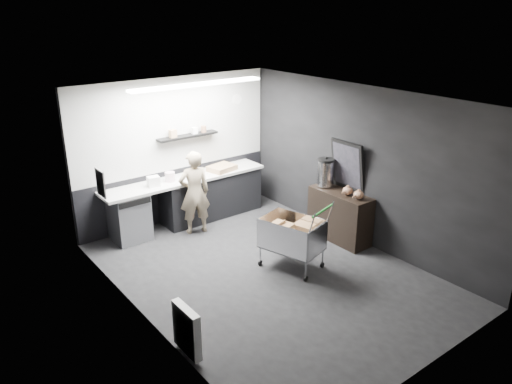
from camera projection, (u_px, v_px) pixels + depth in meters
floor at (268, 274)px, 7.70m from camera, size 5.50×5.50×0.00m
ceiling at (269, 99)px, 6.74m from camera, size 5.50×5.50×0.00m
wall_back at (175, 150)px, 9.26m from camera, size 5.50×0.00×5.50m
wall_front at (434, 266)px, 5.19m from camera, size 5.50×0.00×5.50m
wall_left at (141, 228)px, 6.08m from camera, size 0.00×5.50×5.50m
wall_right at (361, 166)px, 8.36m from camera, size 0.00×5.50×5.50m
kitchen_wall_panel at (174, 124)px, 9.06m from camera, size 3.95×0.02×1.70m
dado_panel at (178, 193)px, 9.54m from camera, size 3.95×0.02×1.00m
floating_shelf at (188, 136)px, 9.18m from camera, size 1.20×0.22×0.04m
wall_clock at (237, 99)px, 9.75m from camera, size 0.20×0.03×0.20m
poster at (100, 183)px, 6.98m from camera, size 0.02×0.30×0.40m
poster_red_band at (100, 178)px, 6.96m from camera, size 0.02×0.22×0.10m
radiator at (187, 330)px, 5.80m from camera, size 0.10×0.50×0.60m
ceiling_strip at (198, 84)px, 8.12m from camera, size 2.40×0.20×0.04m
prep_counter at (193, 199)px, 9.41m from camera, size 3.20×0.61×0.90m
person at (194, 193)px, 8.84m from camera, size 0.63×0.49×1.53m
shopping_cart at (292, 236)px, 7.73m from camera, size 0.86×1.15×1.10m
sideboard at (339, 209)px, 8.68m from camera, size 0.50×1.17×1.75m
fire_extinguisher at (184, 326)px, 6.07m from camera, size 0.15×0.15×0.48m
cardboard_box at (222, 168)px, 9.56m from camera, size 0.56×0.47×0.10m
pink_tub at (170, 177)px, 8.96m from camera, size 0.18×0.18×0.18m
white_container at (153, 181)px, 8.72m from camera, size 0.22×0.19×0.18m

